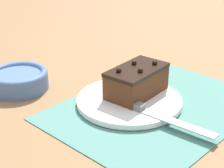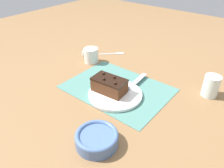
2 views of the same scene
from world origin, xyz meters
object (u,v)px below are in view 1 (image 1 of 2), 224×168
Objects in this scene: cake_plate at (129,101)px; small_bowl at (18,79)px; chocolate_cake at (137,81)px; serving_knife at (144,109)px.

cake_plate is 0.28m from small_bowl.
chocolate_cake reaches higher than cake_plate.
serving_knife is 1.69× the size of small_bowl.
small_bowl reaches higher than cake_plate.
cake_plate is 0.07m from serving_knife.
small_bowl is at bearing 121.31° from chocolate_cake.
serving_knife is at bearing -129.68° from chocolate_cake.
small_bowl is (-0.09, 0.31, 0.00)m from serving_knife.
chocolate_cake reaches higher than small_bowl.
chocolate_cake is 0.63× the size of serving_knife.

